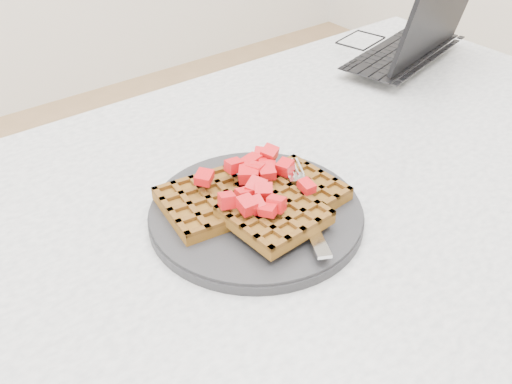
# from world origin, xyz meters

# --- Properties ---
(table) EXTENTS (1.20, 0.80, 0.75)m
(table) POSITION_xyz_m (0.00, 0.00, 0.64)
(table) COLOR silver
(table) RESTS_ON ground
(plate) EXTENTS (0.26, 0.26, 0.02)m
(plate) POSITION_xyz_m (-0.10, 0.01, 0.76)
(plate) COLOR black
(plate) RESTS_ON table
(waffles) EXTENTS (0.21, 0.19, 0.03)m
(waffles) POSITION_xyz_m (-0.10, 0.01, 0.78)
(waffles) COLOR brown
(waffles) RESTS_ON plate
(strawberry_pile) EXTENTS (0.15, 0.15, 0.02)m
(strawberry_pile) POSITION_xyz_m (-0.10, 0.01, 0.80)
(strawberry_pile) COLOR #AA0008
(strawberry_pile) RESTS_ON waffles
(fork) EXTENTS (0.10, 0.17, 0.02)m
(fork) POSITION_xyz_m (-0.06, -0.03, 0.77)
(fork) COLOR silver
(fork) RESTS_ON plate
(laptop) EXTENTS (0.32, 0.27, 0.20)m
(laptop) POSITION_xyz_m (0.41, 0.24, 0.78)
(laptop) COLOR black
(laptop) RESTS_ON table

